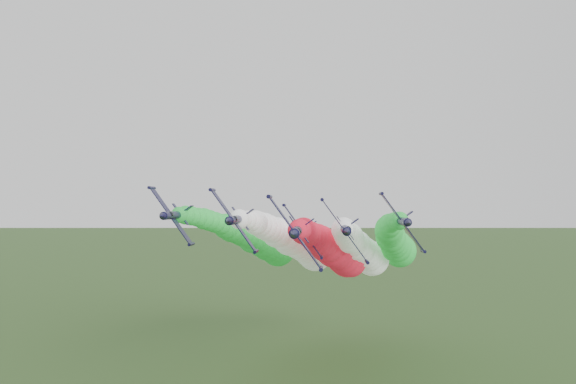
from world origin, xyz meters
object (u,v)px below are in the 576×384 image
object	(u,v)px
jet_trail	(335,248)
jet_inner_left	(297,244)
jet_outer_left	(258,240)
jet_lead	(336,252)
jet_outer_right	(395,243)
jet_inner_right	(362,249)

from	to	relation	value
jet_trail	jet_inner_left	bearing A→B (deg)	-120.65
jet_outer_left	jet_trail	bearing A→B (deg)	20.48
jet_lead	jet_outer_right	size ratio (longest dim) A/B	1.00
jet_inner_right	jet_outer_left	world-z (taller)	jet_outer_left
jet_lead	jet_trail	xyz separation A→B (m)	(0.25, 27.62, -1.32)
jet_inner_left	jet_outer_right	world-z (taller)	jet_inner_left
jet_outer_left	jet_outer_right	size ratio (longest dim) A/B	1.01
jet_inner_left	jet_trail	size ratio (longest dim) A/B	1.01
jet_outer_left	jet_inner_right	bearing A→B (deg)	-18.31
jet_outer_right	jet_trail	world-z (taller)	jet_outer_right
jet_inner_right	jet_trail	world-z (taller)	jet_inner_right
jet_inner_right	jet_lead	bearing A→B (deg)	-120.02
jet_inner_right	jet_outer_left	size ratio (longest dim) A/B	1.00
jet_inner_right	jet_trail	bearing A→B (deg)	111.21
jet_outer_left	jet_outer_right	world-z (taller)	jet_outer_left
jet_outer_left	jet_trail	distance (m)	21.64
jet_trail	jet_lead	bearing A→B (deg)	-90.51
jet_lead	jet_inner_left	bearing A→B (deg)	128.13
jet_outer_left	jet_trail	world-z (taller)	jet_outer_left
jet_lead	jet_outer_right	world-z (taller)	jet_outer_right
jet_outer_left	jet_outer_right	bearing A→B (deg)	-3.14
jet_lead	jet_trail	size ratio (longest dim) A/B	1.00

